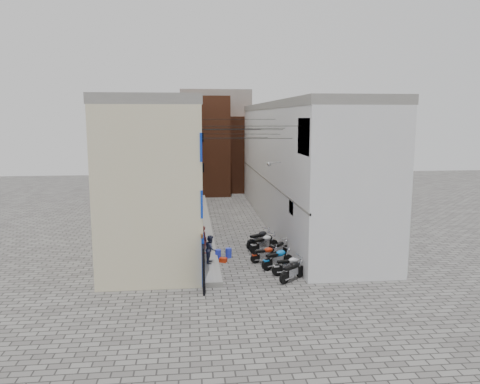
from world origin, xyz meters
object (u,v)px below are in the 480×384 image
object	(u,v)px
water_jug_far	(229,253)
water_jug_near	(218,254)
person_b	(211,249)
motorcycle_d	(265,253)
motorcycle_c	(278,258)
motorcycle_g	(260,238)
motorcycle_b	(290,264)
motorcycle_f	(264,242)
red_crate	(223,260)
motorcycle_a	(293,270)
person_a	(204,239)
motorcycle_e	(278,248)

from	to	relation	value
water_jug_far	water_jug_near	bearing A→B (deg)	-168.45
person_b	motorcycle_d	bearing A→B (deg)	-70.63
motorcycle_c	motorcycle_g	bearing A→B (deg)	157.53
motorcycle_b	motorcycle_d	xyz separation A→B (m)	(-0.89, 2.20, -0.05)
motorcycle_f	water_jug_far	bearing A→B (deg)	-96.70
person_b	red_crate	distance (m)	1.37
motorcycle_c	person_b	xyz separation A→B (m)	(-3.52, 0.57, 0.41)
motorcycle_a	water_jug_far	distance (m)	4.98
motorcycle_b	water_jug_near	xyz separation A→B (m)	(-3.45, 3.14, -0.29)
motorcycle_c	water_jug_near	bearing A→B (deg)	-151.19
water_jug_near	person_a	bearing A→B (deg)	153.47
motorcycle_g	person_b	distance (m)	4.67
person_a	person_b	xyz separation A→B (m)	(0.32, -1.86, -0.04)
person_b	red_crate	world-z (taller)	person_b
motorcycle_a	water_jug_far	size ratio (longest dim) A/B	3.43
person_a	water_jug_near	world-z (taller)	person_a
red_crate	water_jug_far	bearing A→B (deg)	65.55
motorcycle_f	motorcycle_b	bearing A→B (deg)	-20.43
motorcycle_a	water_jug_near	xyz separation A→B (m)	(-3.42, 3.98, -0.29)
motorcycle_c	person_b	distance (m)	3.59
motorcycle_c	person_b	bearing A→B (deg)	-126.69
motorcycle_c	water_jug_far	distance (m)	3.26
motorcycle_c	motorcycle_g	size ratio (longest dim) A/B	0.94
person_a	person_b	world-z (taller)	person_a
water_jug_near	water_jug_far	world-z (taller)	water_jug_far
motorcycle_b	motorcycle_a	bearing A→B (deg)	-10.47
motorcycle_g	person_b	bearing A→B (deg)	-79.50
motorcycle_f	person_a	distance (m)	3.68
motorcycle_f	person_b	world-z (taller)	person_b
motorcycle_d	person_a	distance (m)	3.66
person_a	water_jug_near	bearing A→B (deg)	-144.29
motorcycle_b	motorcycle_f	size ratio (longest dim) A/B	0.92
water_jug_far	motorcycle_a	bearing A→B (deg)	-55.56
water_jug_near	person_b	bearing A→B (deg)	-108.07
motorcycle_d	red_crate	distance (m)	2.36
motorcycle_d	water_jug_near	world-z (taller)	motorcycle_d
motorcycle_f	water_jug_near	bearing A→B (deg)	-98.99
motorcycle_b	red_crate	bearing A→B (deg)	-135.92
motorcycle_e	motorcycle_b	bearing A→B (deg)	-35.39
motorcycle_a	person_a	xyz separation A→B (m)	(-4.22, 4.37, 0.49)
person_b	water_jug_near	size ratio (longest dim) A/B	2.86
person_b	motorcycle_e	bearing A→B (deg)	-59.88
motorcycle_a	person_b	world-z (taller)	person_b
water_jug_far	motorcycle_d	bearing A→B (deg)	-28.69
motorcycle_e	person_b	bearing A→B (deg)	-104.99
motorcycle_f	water_jug_near	distance (m)	3.00
person_a	red_crate	bearing A→B (deg)	-164.16
motorcycle_e	motorcycle_f	xyz separation A→B (m)	(-0.65, 1.03, 0.07)
motorcycle_e	motorcycle_f	distance (m)	1.22
motorcycle_a	red_crate	world-z (taller)	motorcycle_a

